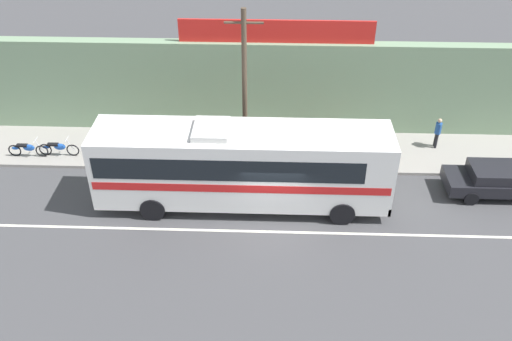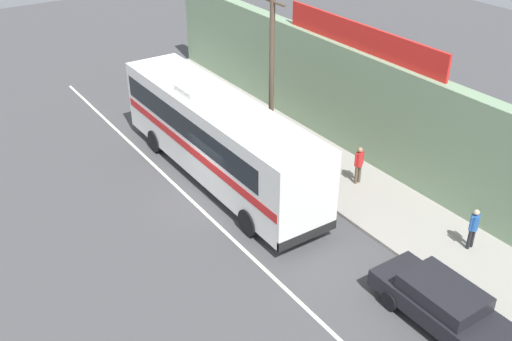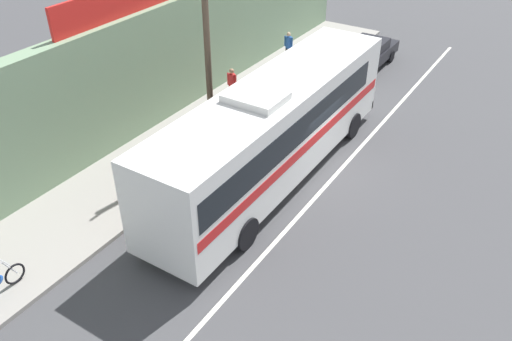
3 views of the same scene
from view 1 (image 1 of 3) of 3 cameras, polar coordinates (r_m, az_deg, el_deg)
ground_plane at (r=23.20m, az=1.64°, el=-5.01°), size 70.00×70.00×0.00m
sidewalk_slab at (r=27.37m, az=1.78°, el=2.07°), size 30.00×3.60×0.14m
storefront_facade at (r=28.10m, az=1.91°, el=8.45°), size 30.00×0.70×4.80m
storefront_billboard at (r=26.92m, az=2.11°, el=14.08°), size 9.27×0.12×1.10m
road_center_stripe at (r=22.59m, az=1.61°, el=-6.30°), size 30.00×0.14×0.01m
intercity_bus at (r=22.85m, az=-1.65°, el=0.75°), size 12.16×2.67×3.78m
parked_car at (r=26.36m, az=23.58°, el=-0.87°), size 4.56×1.86×1.37m
utility_pole at (r=24.19m, az=-1.17°, el=8.18°), size 1.60×0.22×7.50m
motorcycle_red at (r=28.74m, az=-22.43°, el=2.08°), size 1.94×0.56×0.94m
motorcycle_blue at (r=28.28m, az=-19.66°, el=2.21°), size 1.96×0.56×0.94m
pedestrian_far_left at (r=28.46m, az=18.16°, el=3.89°), size 0.30×0.48×1.58m
pedestrian_near_shop at (r=27.18m, az=7.14°, el=4.07°), size 0.30×0.48×1.64m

